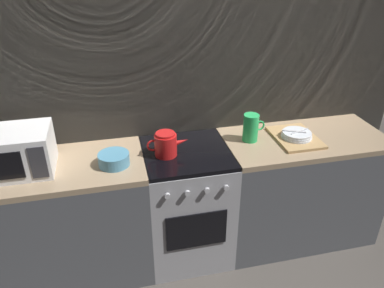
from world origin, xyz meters
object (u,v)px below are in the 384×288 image
kettle (166,144)px  mixing_bowl (114,159)px  stove_unit (187,204)px  pitcher (251,128)px  dish_pile (296,136)px  microwave (13,152)px

kettle → mixing_bowl: 0.35m
stove_unit → pitcher: 0.73m
dish_pile → microwave: bearing=179.9°
kettle → pitcher: 0.63m
stove_unit → mixing_bowl: size_ratio=4.50×
stove_unit → microwave: 1.23m
stove_unit → microwave: microwave is taller
pitcher → microwave: bearing=-178.0°
stove_unit → kettle: (-0.15, -0.02, 0.53)m
kettle → stove_unit: bearing=7.4°
stove_unit → pitcher: (0.48, 0.05, 0.55)m
mixing_bowl → stove_unit: bearing=7.8°
microwave → pitcher: microwave is taller
stove_unit → kettle: kettle is taller
microwave → dish_pile: 1.90m
kettle → mixing_bowl: (-0.35, -0.05, -0.04)m
microwave → mixing_bowl: (0.60, -0.07, -0.10)m
microwave → pitcher: (1.57, 0.05, -0.03)m
kettle → dish_pile: bearing=0.9°
kettle → dish_pile: size_ratio=0.71×
kettle → pitcher: pitcher is taller
stove_unit → mixing_bowl: 0.70m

